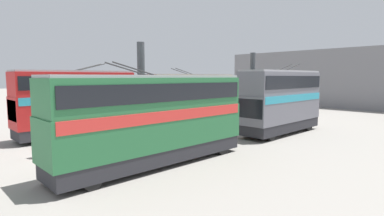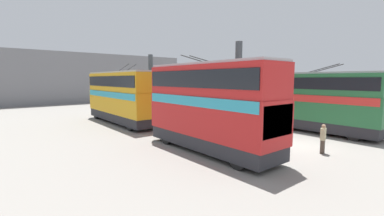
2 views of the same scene
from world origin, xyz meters
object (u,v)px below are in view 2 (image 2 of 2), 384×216
at_px(bus_left_far, 203,90).
at_px(bus_left_near, 306,98).
at_px(bus_right_far, 121,94).
at_px(oil_drum, 127,113).
at_px(person_aisle_foreground, 323,138).
at_px(person_aisle_midway, 177,109).
at_px(bus_right_mid, 210,102).

bearing_deg(bus_left_far, bus_left_near, -180.00).
xyz_separation_m(bus_right_far, oil_drum, (3.58, -2.16, -2.41)).
distance_m(bus_left_far, person_aisle_foreground, 18.22).
relative_size(person_aisle_midway, person_aisle_foreground, 1.04).
bearing_deg(bus_left_near, bus_right_mid, 88.36).
bearing_deg(bus_right_far, person_aisle_midway, -93.63).
bearing_deg(person_aisle_midway, bus_right_mid, -81.11).
distance_m(bus_left_near, person_aisle_midway, 13.37).
xyz_separation_m(person_aisle_foreground, oil_drum, (20.64, 2.61, -0.47)).
height_order(bus_left_far, oil_drum, bus_left_far).
xyz_separation_m(bus_left_near, bus_right_mid, (0.30, 10.62, 0.22)).
distance_m(bus_left_near, person_aisle_foreground, 7.39).
xyz_separation_m(bus_left_near, bus_left_far, (12.99, 0.00, 0.24)).
height_order(bus_left_near, person_aisle_midway, bus_left_near).
bearing_deg(bus_left_far, oil_drum, 67.45).
relative_size(bus_right_far, person_aisle_midway, 6.41).
relative_size(bus_left_far, person_aisle_foreground, 5.30).
bearing_deg(bus_left_far, bus_right_mid, 140.08).
xyz_separation_m(bus_left_near, person_aisle_midway, (12.52, 4.35, -1.80)).
height_order(person_aisle_foreground, oil_drum, person_aisle_foreground).
bearing_deg(person_aisle_midway, oil_drum, 171.97).
bearing_deg(oil_drum, person_aisle_midway, -134.10).
bearing_deg(person_aisle_foreground, oil_drum, -6.27).
relative_size(bus_left_near, bus_left_far, 1.26).
bearing_deg(bus_right_far, person_aisle_foreground, -164.37).
distance_m(bus_right_far, person_aisle_midway, 6.56).
relative_size(bus_right_mid, bus_right_far, 0.81).
bearing_deg(oil_drum, bus_right_mid, 172.39).
bearing_deg(bus_right_mid, person_aisle_foreground, -132.95).
height_order(bus_left_far, bus_right_mid, bus_left_far).
bearing_deg(oil_drum, bus_left_far, -112.55).
relative_size(bus_left_near, oil_drum, 13.10).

